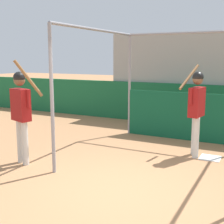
{
  "coord_description": "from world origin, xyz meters",
  "views": [
    {
      "loc": [
        2.13,
        -4.43,
        2.2
      ],
      "look_at": [
        -0.84,
        1.36,
        1.05
      ],
      "focal_mm": 50.0,
      "sensor_mm": 36.0,
      "label": 1
    }
  ],
  "objects": [
    {
      "name": "home_plate",
      "position": [
        1.05,
        2.42,
        0.01
      ],
      "size": [
        0.44,
        0.44,
        0.02
      ],
      "color": "white",
      "rests_on": "ground"
    },
    {
      "name": "batting_cage",
      "position": [
        0.2,
        3.06,
        1.23
      ],
      "size": [
        3.46,
        3.62,
        2.84
      ],
      "color": "gray",
      "rests_on": "ground"
    },
    {
      "name": "outfield_wall",
      "position": [
        0.0,
        5.56,
        0.67
      ],
      "size": [
        24.0,
        0.12,
        1.35
      ],
      "color": "#196038",
      "rests_on": "ground"
    },
    {
      "name": "ground_plane",
      "position": [
        0.0,
        0.0,
        0.0
      ],
      "size": [
        60.0,
        60.0,
        0.0
      ],
      "primitive_type": "plane",
      "color": "#A8754C"
    },
    {
      "name": "player_batter",
      "position": [
        0.69,
        2.43,
        1.17
      ],
      "size": [
        0.55,
        0.98,
        2.04
      ],
      "rotation": [
        0.0,
        0.0,
        1.43
      ],
      "color": "silver",
      "rests_on": "ground"
    },
    {
      "name": "bleacher_section",
      "position": [
        0.0,
        7.23,
        1.51
      ],
      "size": [
        5.95,
        3.2,
        3.03
      ],
      "color": "#9E9E99",
      "rests_on": "ground"
    },
    {
      "name": "player_waiting",
      "position": [
        -2.37,
        0.29,
        1.18
      ],
      "size": [
        0.8,
        0.5,
        2.16
      ],
      "rotation": [
        0.0,
        0.0,
        -0.31
      ],
      "color": "silver",
      "rests_on": "ground"
    }
  ]
}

